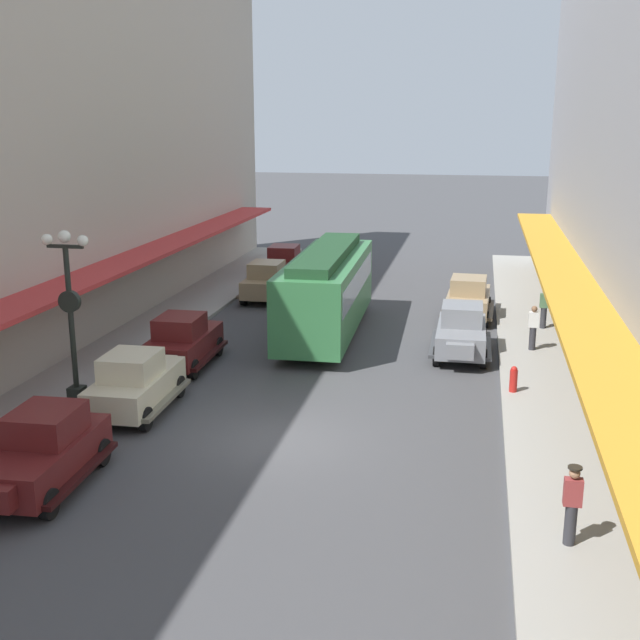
{
  "coord_description": "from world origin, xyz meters",
  "views": [
    {
      "loc": [
        5.04,
        -19.18,
        8.44
      ],
      "look_at": [
        0.0,
        6.0,
        1.8
      ],
      "focal_mm": 44.48,
      "sensor_mm": 36.0,
      "label": 1
    }
  ],
  "objects_px": {
    "parked_car_2": "(468,297)",
    "pedestrian_2": "(533,327)",
    "lamp_post_with_clock": "(70,310)",
    "parked_car_6": "(43,449)",
    "parked_car_0": "(135,381)",
    "parked_car_1": "(285,262)",
    "fire_hydrant": "(514,379)",
    "parked_car_5": "(268,280)",
    "parked_car_4": "(183,340)",
    "parked_car_3": "(461,330)",
    "streetcar": "(327,288)",
    "pedestrian_0": "(572,504)",
    "pedestrian_1": "(544,307)"
  },
  "relations": [
    {
      "from": "parked_car_2",
      "to": "pedestrian_0",
      "type": "relative_size",
      "value": 2.58
    },
    {
      "from": "fire_hydrant",
      "to": "pedestrian_2",
      "type": "xyz_separation_m",
      "value": [
        0.84,
        4.8,
        0.43
      ]
    },
    {
      "from": "pedestrian_0",
      "to": "pedestrian_2",
      "type": "xyz_separation_m",
      "value": [
        0.06,
        13.83,
        -0.02
      ]
    },
    {
      "from": "parked_car_0",
      "to": "lamp_post_with_clock",
      "type": "relative_size",
      "value": 0.83
    },
    {
      "from": "streetcar",
      "to": "pedestrian_0",
      "type": "bearing_deg",
      "value": -62.36
    },
    {
      "from": "parked_car_1",
      "to": "parked_car_2",
      "type": "xyz_separation_m",
      "value": [
        9.67,
        -6.61,
        0.0
      ]
    },
    {
      "from": "parked_car_4",
      "to": "streetcar",
      "type": "distance_m",
      "value": 6.48
    },
    {
      "from": "parked_car_0",
      "to": "parked_car_6",
      "type": "bearing_deg",
      "value": -90.73
    },
    {
      "from": "pedestrian_0",
      "to": "parked_car_6",
      "type": "bearing_deg",
      "value": 177.43
    },
    {
      "from": "parked_car_1",
      "to": "fire_hydrant",
      "type": "height_order",
      "value": "parked_car_1"
    },
    {
      "from": "parked_car_3",
      "to": "parked_car_4",
      "type": "height_order",
      "value": "same"
    },
    {
      "from": "parked_car_0",
      "to": "pedestrian_2",
      "type": "xyz_separation_m",
      "value": [
        11.72,
        8.34,
        0.05
      ]
    },
    {
      "from": "fire_hydrant",
      "to": "pedestrian_1",
      "type": "distance_m",
      "value": 8.15
    },
    {
      "from": "parked_car_3",
      "to": "fire_hydrant",
      "type": "bearing_deg",
      "value": -67.11
    },
    {
      "from": "parked_car_0",
      "to": "pedestrian_2",
      "type": "relative_size",
      "value": 2.62
    },
    {
      "from": "parked_car_5",
      "to": "parked_car_0",
      "type": "bearing_deg",
      "value": -89.98
    },
    {
      "from": "parked_car_6",
      "to": "pedestrian_1",
      "type": "distance_m",
      "value": 20.65
    },
    {
      "from": "lamp_post_with_clock",
      "to": "parked_car_0",
      "type": "bearing_deg",
      "value": 0.66
    },
    {
      "from": "pedestrian_0",
      "to": "pedestrian_1",
      "type": "height_order",
      "value": "same"
    },
    {
      "from": "pedestrian_2",
      "to": "fire_hydrant",
      "type": "bearing_deg",
      "value": -99.9
    },
    {
      "from": "parked_car_1",
      "to": "parked_car_4",
      "type": "xyz_separation_m",
      "value": [
        0.12,
        -15.28,
        0.0
      ]
    },
    {
      "from": "parked_car_1",
      "to": "parked_car_2",
      "type": "height_order",
      "value": "same"
    },
    {
      "from": "parked_car_6",
      "to": "fire_hydrant",
      "type": "bearing_deg",
      "value": 37.83
    },
    {
      "from": "lamp_post_with_clock",
      "to": "pedestrian_2",
      "type": "distance_m",
      "value": 16.08
    },
    {
      "from": "parked_car_5",
      "to": "pedestrian_2",
      "type": "height_order",
      "value": "parked_car_5"
    },
    {
      "from": "streetcar",
      "to": "parked_car_4",
      "type": "bearing_deg",
      "value": -130.07
    },
    {
      "from": "parked_car_0",
      "to": "fire_hydrant",
      "type": "relative_size",
      "value": 5.24
    },
    {
      "from": "parked_car_6",
      "to": "lamp_post_with_clock",
      "type": "bearing_deg",
      "value": 110.0
    },
    {
      "from": "parked_car_4",
      "to": "pedestrian_1",
      "type": "bearing_deg",
      "value": 29.47
    },
    {
      "from": "parked_car_3",
      "to": "pedestrian_0",
      "type": "distance_m",
      "value": 13.31
    },
    {
      "from": "parked_car_4",
      "to": "parked_car_6",
      "type": "bearing_deg",
      "value": -88.97
    },
    {
      "from": "parked_car_4",
      "to": "fire_hydrant",
      "type": "relative_size",
      "value": 5.23
    },
    {
      "from": "parked_car_0",
      "to": "lamp_post_with_clock",
      "type": "height_order",
      "value": "lamp_post_with_clock"
    },
    {
      "from": "parked_car_6",
      "to": "parked_car_5",
      "type": "bearing_deg",
      "value": 89.83
    },
    {
      "from": "parked_car_1",
      "to": "parked_car_4",
      "type": "bearing_deg",
      "value": -89.55
    },
    {
      "from": "parked_car_4",
      "to": "pedestrian_2",
      "type": "relative_size",
      "value": 2.61
    },
    {
      "from": "lamp_post_with_clock",
      "to": "fire_hydrant",
      "type": "distance_m",
      "value": 13.46
    },
    {
      "from": "pedestrian_1",
      "to": "lamp_post_with_clock",
      "type": "bearing_deg",
      "value": -140.81
    },
    {
      "from": "parked_car_4",
      "to": "pedestrian_0",
      "type": "distance_m",
      "value": 15.51
    },
    {
      "from": "parked_car_3",
      "to": "pedestrian_1",
      "type": "relative_size",
      "value": 2.56
    },
    {
      "from": "parked_car_0",
      "to": "parked_car_6",
      "type": "height_order",
      "value": "same"
    },
    {
      "from": "lamp_post_with_clock",
      "to": "pedestrian_0",
      "type": "bearing_deg",
      "value": -22.02
    },
    {
      "from": "lamp_post_with_clock",
      "to": "parked_car_6",
      "type": "bearing_deg",
      "value": -70.0
    },
    {
      "from": "parked_car_5",
      "to": "fire_hydrant",
      "type": "distance_m",
      "value": 15.78
    },
    {
      "from": "parked_car_2",
      "to": "lamp_post_with_clock",
      "type": "height_order",
      "value": "lamp_post_with_clock"
    },
    {
      "from": "parked_car_2",
      "to": "parked_car_4",
      "type": "bearing_deg",
      "value": -137.78
    },
    {
      "from": "fire_hydrant",
      "to": "parked_car_1",
      "type": "bearing_deg",
      "value": 124.77
    },
    {
      "from": "streetcar",
      "to": "pedestrian_0",
      "type": "distance_m",
      "value": 16.78
    },
    {
      "from": "parked_car_2",
      "to": "pedestrian_2",
      "type": "height_order",
      "value": "parked_car_2"
    },
    {
      "from": "parked_car_6",
      "to": "streetcar",
      "type": "xyz_separation_m",
      "value": [
        3.96,
        14.32,
        0.96
      ]
    }
  ]
}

